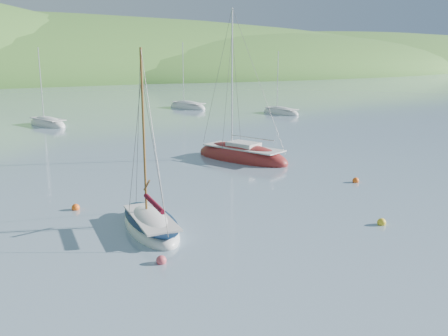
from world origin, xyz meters
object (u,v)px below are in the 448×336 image
sloop_red (242,157)px  distant_sloop_a (48,124)px  distant_sloop_d (281,113)px  daysailer_white (151,225)px  distant_sloop_b (188,107)px

sloop_red → distant_sloop_a: 30.18m
distant_sloop_d → daysailer_white: bearing=-141.6°
daysailer_white → distant_sloop_d: 49.55m
daysailer_white → distant_sloop_a: size_ratio=0.95×
distant_sloop_a → distant_sloop_d: distant_sloop_a is taller
daysailer_white → distant_sloop_d: (33.41, 36.59, -0.05)m
sloop_red → distant_sloop_a: size_ratio=1.31×
daysailer_white → distant_sloop_b: size_ratio=0.86×
distant_sloop_a → distant_sloop_b: bearing=3.5°
daysailer_white → distant_sloop_a: bearing=92.5°
daysailer_white → sloop_red: 17.42m
distant_sloop_a → distant_sloop_d: size_ratio=1.05×
daysailer_white → distant_sloop_d: bearing=52.6°
daysailer_white → distant_sloop_d: daysailer_white is taller
sloop_red → distant_sloop_b: size_ratio=1.18×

